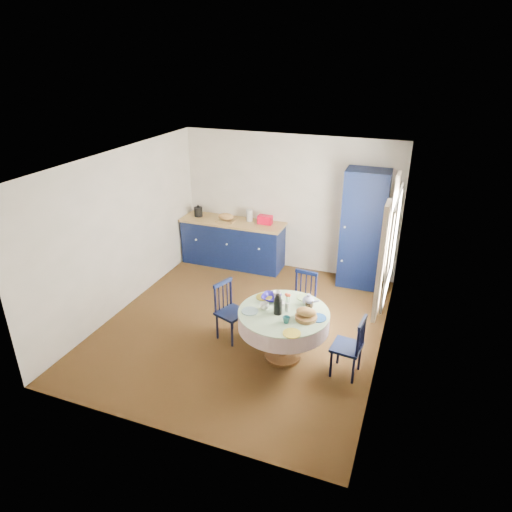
{
  "coord_description": "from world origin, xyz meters",
  "views": [
    {
      "loc": [
        2.26,
        -5.4,
        3.81
      ],
      "look_at": [
        0.14,
        0.2,
        1.09
      ],
      "focal_mm": 32.0,
      "sensor_mm": 36.0,
      "label": 1
    }
  ],
  "objects_px": {
    "chair_far": "(302,300)",
    "mug_a": "(264,306)",
    "mug_c": "(309,305)",
    "mug_d": "(277,295)",
    "pantry_cabinet": "(363,229)",
    "chair_right": "(350,346)",
    "mug_b": "(286,320)",
    "dining_table": "(284,320)",
    "cobalt_bowl": "(271,298)",
    "kitchen_counter": "(233,242)",
    "chair_left": "(230,310)"
  },
  "relations": [
    {
      "from": "chair_far",
      "to": "mug_d",
      "type": "height_order",
      "value": "chair_far"
    },
    {
      "from": "chair_far",
      "to": "mug_a",
      "type": "xyz_separation_m",
      "value": [
        -0.28,
        -0.9,
        0.33
      ]
    },
    {
      "from": "kitchen_counter",
      "to": "dining_table",
      "type": "xyz_separation_m",
      "value": [
        1.81,
        -2.5,
        0.14
      ]
    },
    {
      "from": "chair_far",
      "to": "cobalt_bowl",
      "type": "bearing_deg",
      "value": -107.59
    },
    {
      "from": "chair_far",
      "to": "mug_d",
      "type": "xyz_separation_m",
      "value": [
        -0.21,
        -0.58,
        0.34
      ]
    },
    {
      "from": "pantry_cabinet",
      "to": "mug_b",
      "type": "height_order",
      "value": "pantry_cabinet"
    },
    {
      "from": "pantry_cabinet",
      "to": "mug_c",
      "type": "relative_size",
      "value": 18.11
    },
    {
      "from": "dining_table",
      "to": "mug_a",
      "type": "relative_size",
      "value": 10.24
    },
    {
      "from": "kitchen_counter",
      "to": "cobalt_bowl",
      "type": "xyz_separation_m",
      "value": [
        1.55,
        -2.26,
        0.29
      ]
    },
    {
      "from": "chair_right",
      "to": "mug_d",
      "type": "relative_size",
      "value": 7.53
    },
    {
      "from": "kitchen_counter",
      "to": "mug_a",
      "type": "relative_size",
      "value": 17.11
    },
    {
      "from": "chair_far",
      "to": "mug_c",
      "type": "relative_size",
      "value": 7.48
    },
    {
      "from": "pantry_cabinet",
      "to": "cobalt_bowl",
      "type": "distance_m",
      "value": 2.47
    },
    {
      "from": "mug_b",
      "to": "chair_right",
      "type": "bearing_deg",
      "value": 15.13
    },
    {
      "from": "chair_right",
      "to": "mug_b",
      "type": "relative_size",
      "value": 8.91
    },
    {
      "from": "kitchen_counter",
      "to": "mug_d",
      "type": "xyz_separation_m",
      "value": [
        1.61,
        -2.19,
        0.31
      ]
    },
    {
      "from": "pantry_cabinet",
      "to": "mug_d",
      "type": "xyz_separation_m",
      "value": [
        -0.79,
        -2.23,
        -0.26
      ]
    },
    {
      "from": "chair_far",
      "to": "mug_c",
      "type": "bearing_deg",
      "value": -63.16
    },
    {
      "from": "dining_table",
      "to": "mug_a",
      "type": "height_order",
      "value": "dining_table"
    },
    {
      "from": "chair_right",
      "to": "mug_b",
      "type": "height_order",
      "value": "chair_right"
    },
    {
      "from": "cobalt_bowl",
      "to": "chair_right",
      "type": "bearing_deg",
      "value": -13.41
    },
    {
      "from": "mug_c",
      "to": "chair_left",
      "type": "bearing_deg",
      "value": -179.82
    },
    {
      "from": "mug_d",
      "to": "mug_c",
      "type": "bearing_deg",
      "value": -11.17
    },
    {
      "from": "mug_b",
      "to": "mug_c",
      "type": "relative_size",
      "value": 0.83
    },
    {
      "from": "mug_c",
      "to": "chair_right",
      "type": "bearing_deg",
      "value": -21.76
    },
    {
      "from": "kitchen_counter",
      "to": "chair_right",
      "type": "distance_m",
      "value": 3.69
    },
    {
      "from": "kitchen_counter",
      "to": "cobalt_bowl",
      "type": "relative_size",
      "value": 7.57
    },
    {
      "from": "pantry_cabinet",
      "to": "chair_right",
      "type": "relative_size",
      "value": 2.45
    },
    {
      "from": "dining_table",
      "to": "mug_b",
      "type": "bearing_deg",
      "value": -68.52
    },
    {
      "from": "kitchen_counter",
      "to": "mug_b",
      "type": "xyz_separation_m",
      "value": [
        1.91,
        -2.74,
        0.3
      ]
    },
    {
      "from": "mug_c",
      "to": "mug_d",
      "type": "distance_m",
      "value": 0.48
    },
    {
      "from": "chair_right",
      "to": "chair_far",
      "type": "bearing_deg",
      "value": -130.44
    },
    {
      "from": "mug_b",
      "to": "cobalt_bowl",
      "type": "distance_m",
      "value": 0.6
    },
    {
      "from": "dining_table",
      "to": "chair_left",
      "type": "height_order",
      "value": "dining_table"
    },
    {
      "from": "dining_table",
      "to": "mug_a",
      "type": "xyz_separation_m",
      "value": [
        -0.27,
        -0.02,
        0.16
      ]
    },
    {
      "from": "chair_left",
      "to": "mug_b",
      "type": "distance_m",
      "value": 1.11
    },
    {
      "from": "dining_table",
      "to": "mug_a",
      "type": "bearing_deg",
      "value": -174.84
    },
    {
      "from": "kitchen_counter",
      "to": "cobalt_bowl",
      "type": "height_order",
      "value": "kitchen_counter"
    },
    {
      "from": "chair_left",
      "to": "mug_d",
      "type": "xyz_separation_m",
      "value": [
        0.67,
        0.1,
        0.33
      ]
    },
    {
      "from": "kitchen_counter",
      "to": "mug_d",
      "type": "height_order",
      "value": "kitchen_counter"
    },
    {
      "from": "dining_table",
      "to": "chair_right",
      "type": "xyz_separation_m",
      "value": [
        0.87,
        -0.03,
        -0.17
      ]
    },
    {
      "from": "mug_c",
      "to": "cobalt_bowl",
      "type": "height_order",
      "value": "mug_c"
    },
    {
      "from": "chair_left",
      "to": "mug_a",
      "type": "xyz_separation_m",
      "value": [
        0.6,
        -0.23,
        0.33
      ]
    },
    {
      "from": "kitchen_counter",
      "to": "pantry_cabinet",
      "type": "relative_size",
      "value": 0.97
    },
    {
      "from": "kitchen_counter",
      "to": "mug_b",
      "type": "distance_m",
      "value": 3.35
    },
    {
      "from": "kitchen_counter",
      "to": "mug_c",
      "type": "relative_size",
      "value": 17.52
    },
    {
      "from": "chair_far",
      "to": "mug_b",
      "type": "distance_m",
      "value": 1.17
    },
    {
      "from": "pantry_cabinet",
      "to": "mug_b",
      "type": "xyz_separation_m",
      "value": [
        -0.49,
        -2.78,
        -0.27
      ]
    },
    {
      "from": "mug_b",
      "to": "cobalt_bowl",
      "type": "bearing_deg",
      "value": 126.81
    },
    {
      "from": "chair_far",
      "to": "mug_b",
      "type": "relative_size",
      "value": 9.02
    }
  ]
}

